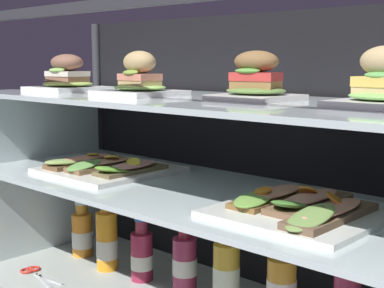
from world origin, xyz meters
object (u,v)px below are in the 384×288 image
at_px(open_sandwich_tray_near_right_corner, 104,167).
at_px(juice_bottle_front_fourth, 107,240).
at_px(juice_bottle_front_middle, 226,276).
at_px(plated_roll_sandwich_far_right, 67,78).
at_px(juice_bottle_back_right, 82,233).
at_px(juice_bottle_front_left_end, 185,264).
at_px(open_sandwich_tray_far_right, 301,207).
at_px(plated_roll_sandwich_near_right_corner, 256,82).
at_px(juice_bottle_tucked_behind, 142,255).
at_px(plated_roll_sandwich_left_of_center, 140,81).
at_px(kitchen_scissors, 34,272).

bearing_deg(open_sandwich_tray_near_right_corner, juice_bottle_front_fourth, 139.52).
bearing_deg(juice_bottle_front_middle, plated_roll_sandwich_far_right, -172.59).
height_order(juice_bottle_back_right, juice_bottle_front_left_end, juice_bottle_front_left_end).
bearing_deg(open_sandwich_tray_far_right, juice_bottle_front_middle, 166.27).
distance_m(open_sandwich_tray_far_right, juice_bottle_front_fourth, 0.79).
relative_size(plated_roll_sandwich_near_right_corner, juice_bottle_tucked_behind, 0.91).
xyz_separation_m(plated_roll_sandwich_far_right, juice_bottle_front_fourth, (0.09, 0.07, -0.51)).
height_order(open_sandwich_tray_far_right, juice_bottle_front_left_end, open_sandwich_tray_far_right).
distance_m(plated_roll_sandwich_left_of_center, juice_bottle_back_right, 0.68).
relative_size(plated_roll_sandwich_left_of_center, kitchen_scissors, 0.98).
height_order(plated_roll_sandwich_left_of_center, juice_bottle_tucked_behind, plated_roll_sandwich_left_of_center).
bearing_deg(kitchen_scissors, plated_roll_sandwich_left_of_center, 16.06).
bearing_deg(juice_bottle_back_right, plated_roll_sandwich_far_right, -51.08).
bearing_deg(juice_bottle_front_middle, plated_roll_sandwich_left_of_center, -161.33).
bearing_deg(plated_roll_sandwich_left_of_center, juice_bottle_back_right, 166.91).
distance_m(plated_roll_sandwich_far_right, juice_bottle_back_right, 0.55).
xyz_separation_m(plated_roll_sandwich_far_right, open_sandwich_tray_far_right, (0.84, 0.01, -0.26)).
xyz_separation_m(plated_roll_sandwich_left_of_center, open_sandwich_tray_near_right_corner, (-0.19, 0.02, -0.26)).
height_order(plated_roll_sandwich_far_right, open_sandwich_tray_far_right, plated_roll_sandwich_far_right).
bearing_deg(juice_bottle_tucked_behind, open_sandwich_tray_far_right, -6.71).
height_order(juice_bottle_front_fourth, juice_bottle_front_left_end, juice_bottle_front_fourth).
distance_m(plated_roll_sandwich_near_right_corner, juice_bottle_tucked_behind, 0.68).
distance_m(juice_bottle_front_fourth, kitchen_scissors, 0.25).
distance_m(plated_roll_sandwich_far_right, plated_roll_sandwich_near_right_corner, 0.67).
bearing_deg(juice_bottle_front_fourth, open_sandwich_tray_far_right, -4.14).
bearing_deg(juice_bottle_front_middle, kitchen_scissors, -162.93).
bearing_deg(juice_bottle_back_right, juice_bottle_front_left_end, 0.35).
bearing_deg(open_sandwich_tray_far_right, juice_bottle_tucked_behind, 173.29).
bearing_deg(juice_bottle_front_fourth, plated_roll_sandwich_near_right_corner, 0.23).
distance_m(plated_roll_sandwich_near_right_corner, kitchen_scissors, 0.96).
bearing_deg(plated_roll_sandwich_far_right, juice_bottle_front_left_end, 12.84).
xyz_separation_m(plated_roll_sandwich_left_of_center, open_sandwich_tray_far_right, (0.50, 0.02, -0.26)).
bearing_deg(plated_roll_sandwich_near_right_corner, plated_roll_sandwich_left_of_center, -167.42).
xyz_separation_m(plated_roll_sandwich_far_right, juice_bottle_back_right, (-0.07, 0.09, -0.53)).
bearing_deg(juice_bottle_tucked_behind, juice_bottle_front_left_end, 3.85).
relative_size(juice_bottle_tucked_behind, juice_bottle_front_left_end, 0.92).
distance_m(open_sandwich_tray_far_right, juice_bottle_front_middle, 0.36).
height_order(plated_roll_sandwich_near_right_corner, juice_bottle_front_middle, plated_roll_sandwich_near_right_corner).
relative_size(plated_roll_sandwich_near_right_corner, juice_bottle_back_right, 0.93).
bearing_deg(kitchen_scissors, juice_bottle_back_right, 97.84).
relative_size(plated_roll_sandwich_far_right, juice_bottle_front_middle, 0.84).
bearing_deg(kitchen_scissors, open_sandwich_tray_near_right_corner, 33.72).
height_order(juice_bottle_tucked_behind, kitchen_scissors, juice_bottle_tucked_behind).
bearing_deg(kitchen_scissors, juice_bottle_front_left_end, 24.74).
xyz_separation_m(juice_bottle_back_right, juice_bottle_front_middle, (0.65, -0.02, 0.03)).
height_order(open_sandwich_tray_near_right_corner, kitchen_scissors, open_sandwich_tray_near_right_corner).
bearing_deg(juice_bottle_tucked_behind, juice_bottle_back_right, 178.45).
bearing_deg(juice_bottle_tucked_behind, open_sandwich_tray_near_right_corner, -142.94).
distance_m(plated_roll_sandwich_far_right, juice_bottle_front_middle, 0.77).
relative_size(plated_roll_sandwich_far_right, kitchen_scissors, 1.03).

